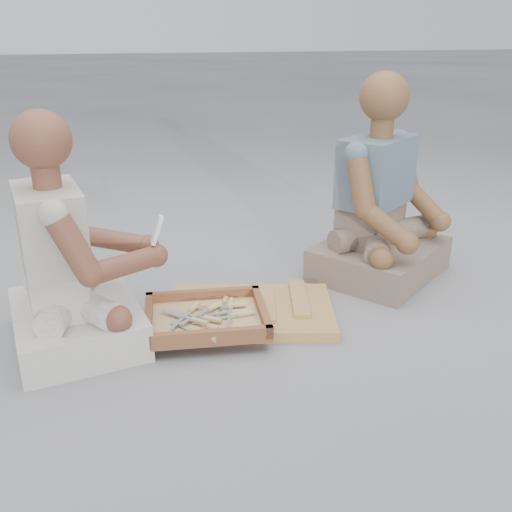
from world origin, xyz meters
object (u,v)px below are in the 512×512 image
object	(u,v)px
craftsman	(69,269)
companion	(381,211)
carved_panel	(250,311)
tool_tray	(206,318)

from	to	relation	value
craftsman	companion	size ratio (longest dim) A/B	0.92
craftsman	companion	distance (m)	1.40
carved_panel	tool_tray	world-z (taller)	tool_tray
companion	craftsman	bearing A→B (deg)	-25.19
carved_panel	companion	world-z (taller)	companion
companion	tool_tray	bearing A→B (deg)	-14.87
tool_tray	companion	size ratio (longest dim) A/B	0.54
carved_panel	craftsman	xyz separation A→B (m)	(-0.67, 0.00, 0.27)
carved_panel	companion	xyz separation A→B (m)	(0.70, 0.26, 0.29)
tool_tray	companion	bearing A→B (deg)	20.85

